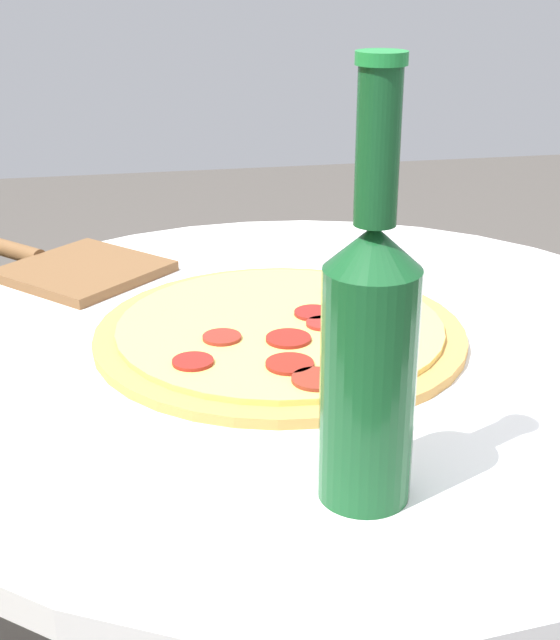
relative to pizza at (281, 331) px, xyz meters
The scene contains 4 objects.
table 0.19m from the pizza, 110.20° to the right, with size 0.85×0.85×0.76m.
pizza is the anchor object (origin of this frame).
beer_bottle 0.30m from the pizza, behind, with size 0.07×0.07×0.31m.
pizza_paddle 0.33m from the pizza, 40.96° to the left, with size 0.28×0.27×0.02m.
Camera 1 is at (-0.79, 0.18, 1.12)m, focal length 50.00 mm.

